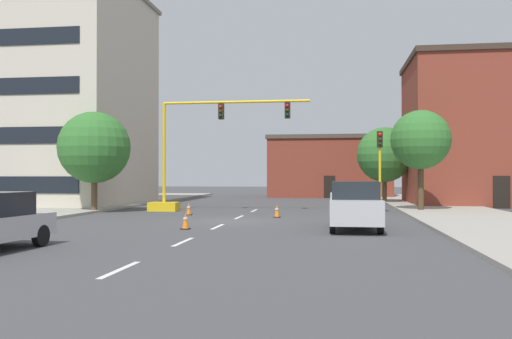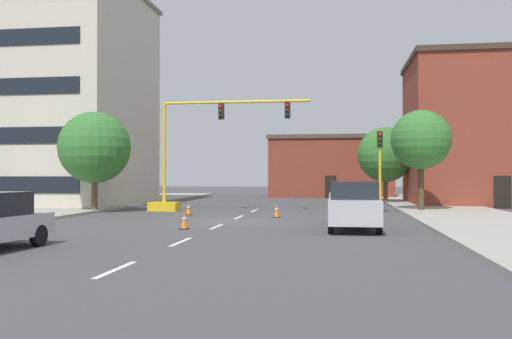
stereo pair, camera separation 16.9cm
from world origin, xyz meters
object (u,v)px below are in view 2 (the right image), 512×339
Objects in this scene: traffic_cone_roadside_c at (277,211)px; tree_right_mid at (421,140)px; traffic_signal_gantry at (185,174)px; tree_left_near at (95,148)px; pickup_truck_silver at (353,206)px; traffic_cone_roadside_b at (189,209)px; tree_right_far at (385,155)px; traffic_cone_roadside_a at (184,221)px; traffic_light_pole_right at (380,153)px.

tree_right_mid is at bearing 34.09° from traffic_cone_roadside_c.
traffic_signal_gantry is 14.65m from tree_right_mid.
tree_left_near is 17.73m from pickup_truck_silver.
tree_right_far is at bearing 50.40° from traffic_cone_roadside_b.
pickup_truck_silver is 7.82× the size of traffic_cone_roadside_b.
traffic_signal_gantry reaches higher than tree_right_far.
tree_right_mid is 8.84× the size of traffic_cone_roadside_c.
tree_left_near reaches higher than traffic_cone_roadside_c.
traffic_cone_roadside_c is (11.40, -2.60, -3.57)m from tree_left_near.
traffic_signal_gantry is 14.23× the size of traffic_cone_roadside_a.
traffic_cone_roadside_a is (3.13, -11.18, -1.96)m from traffic_signal_gantry.
traffic_cone_roadside_b is at bearing 141.93° from pickup_truck_silver.
traffic_signal_gantry is 11.94m from traffic_light_pole_right.
tree_right_far is 8.59× the size of traffic_cone_roadside_a.
pickup_truck_silver is at bearing -38.07° from traffic_cone_roadside_b.
tree_left_near reaches higher than traffic_light_pole_right.
traffic_cone_roadside_a is (-10.04, -22.52, -3.52)m from tree_right_far.
tree_right_mid is 8.82× the size of traffic_cone_roadside_a.
traffic_signal_gantry reaches higher than traffic_cone_roadside_c.
traffic_cone_roadside_b is (-10.74, -2.60, -3.19)m from traffic_light_pole_right.
tree_right_far is 17.46m from traffic_cone_roadside_c.
traffic_signal_gantry is 1.61× the size of tree_right_mid.
traffic_light_pole_right is (11.86, -0.62, 1.23)m from traffic_signal_gantry.
pickup_truck_silver is at bearing -110.82° from tree_right_mid.
pickup_truck_silver is at bearing 7.80° from traffic_cone_roadside_a.
traffic_light_pole_right is at bearing -96.26° from tree_right_far.
traffic_light_pole_right is at bearing -3.01° from traffic_signal_gantry.
traffic_cone_roadside_a is 1.00× the size of traffic_cone_roadside_c.
traffic_light_pole_right is 6.83× the size of traffic_cone_roadside_c.
traffic_signal_gantry is at bearing -139.26° from tree_right_far.
traffic_cone_roadside_c is at bearing -12.85° from tree_left_near.
pickup_truck_silver is 7.03m from traffic_cone_roadside_a.
tree_right_far is at bearing 35.37° from tree_left_near.
tree_right_mid reaches higher than traffic_cone_roadside_a.
traffic_light_pole_right is 7.44m from traffic_cone_roadside_c.
traffic_signal_gantry is at bearing 176.99° from traffic_light_pole_right.
pickup_truck_silver is (-4.38, -11.51, -3.41)m from tree_right_mid.
traffic_cone_roadside_b is (-13.32, -4.51, -4.04)m from tree_right_mid.
pickup_truck_silver is (-1.79, -9.60, -2.55)m from traffic_light_pole_right.
traffic_cone_roadside_b is at bearing -129.60° from tree_right_far.
tree_right_mid is 10.72m from traffic_cone_roadside_c.
pickup_truck_silver is 11.38m from traffic_cone_roadside_b.
traffic_cone_roadside_a is at bearing -48.82° from tree_left_near.
traffic_cone_roadside_b is (6.30, -1.54, -3.58)m from tree_left_near.
tree_left_near is (-5.18, -1.68, 1.62)m from traffic_signal_gantry.
traffic_cone_roadside_a is at bearing -114.15° from traffic_cone_roadside_c.
pickup_truck_silver is at bearing -98.19° from tree_right_far.
tree_right_far is at bearing 65.97° from traffic_cone_roadside_a.
traffic_light_pole_right is 0.77× the size of tree_right_mid.
tree_right_mid is 14.63m from traffic_cone_roadside_b.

